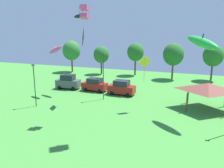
# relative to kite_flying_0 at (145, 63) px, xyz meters

# --- Properties ---
(kite_flying_0) EXTENTS (1.54, 0.67, 3.32)m
(kite_flying_0) POSITION_rel_kite_flying_0_xyz_m (0.00, 0.00, 0.00)
(kite_flying_0) COLOR yellow
(kite_flying_1) EXTENTS (1.28, 2.19, 2.50)m
(kite_flying_1) POSITION_rel_kite_flying_0_xyz_m (-8.55, 0.00, 3.18)
(kite_flying_1) COLOR black
(kite_flying_2) EXTENTS (2.92, 1.50, 1.01)m
(kite_flying_2) POSITION_rel_kite_flying_0_xyz_m (-11.65, 5.50, 6.14)
(kite_flying_2) COLOR black
(kite_flying_4) EXTENTS (0.97, 1.04, 1.56)m
(kite_flying_4) POSITION_rel_kite_flying_0_xyz_m (-5.65, -5.40, 6.03)
(kite_flying_4) COLOR #E54C93
(kite_flying_5) EXTENTS (4.01, 4.21, 1.95)m
(kite_flying_5) POSITION_rel_kite_flying_0_xyz_m (6.59, -1.55, 2.81)
(kite_flying_5) COLOR green
(kite_flying_6) EXTENTS (2.95, 1.15, 2.12)m
(kite_flying_6) POSITION_rel_kite_flying_0_xyz_m (-14.53, 2.39, 0.98)
(kite_flying_6) COLOR #E54C93
(parked_car_leftmost) EXTENTS (4.29, 2.34, 2.55)m
(parked_car_leftmost) POSITION_rel_kite_flying_0_xyz_m (-14.85, 6.30, -5.00)
(parked_car_leftmost) COLOR #4C5156
(parked_car_leftmost) RESTS_ON ground
(parked_car_second_from_left) EXTENTS (4.41, 2.25, 2.23)m
(parked_car_second_from_left) POSITION_rel_kite_flying_0_xyz_m (-9.83, 6.48, -5.14)
(parked_car_second_from_left) COLOR maroon
(parked_car_second_from_left) RESTS_ON ground
(parked_car_third_from_left) EXTENTS (4.40, 2.31, 2.38)m
(parked_car_third_from_left) POSITION_rel_kite_flying_0_xyz_m (-4.82, 5.83, -5.08)
(parked_car_third_from_left) COLOR maroon
(parked_car_third_from_left) RESTS_ON ground
(park_pavilion) EXTENTS (6.30, 5.04, 3.60)m
(park_pavilion) POSITION_rel_kite_flying_0_xyz_m (7.89, 2.96, -3.17)
(park_pavilion) COLOR brown
(park_pavilion) RESTS_ON ground
(light_post_1) EXTENTS (0.36, 0.20, 5.89)m
(light_post_1) POSITION_rel_kite_flying_0_xyz_m (-14.24, -3.63, -2.90)
(light_post_1) COLOR #2D2D33
(light_post_1) RESTS_ON ground
(light_post_3) EXTENTS (0.36, 0.20, 7.12)m
(light_post_3) POSITION_rel_kite_flying_0_xyz_m (-6.65, 2.51, -2.27)
(light_post_3) COLOR #2D2D33
(light_post_3) RESTS_ON ground
(treeline_tree_0) EXTENTS (4.28, 4.28, 7.53)m
(treeline_tree_0) POSITION_rel_kite_flying_0_xyz_m (-22.13, 20.97, -1.09)
(treeline_tree_0) COLOR brown
(treeline_tree_0) RESTS_ON ground
(treeline_tree_1) EXTENTS (3.52, 3.52, 6.44)m
(treeline_tree_1) POSITION_rel_kite_flying_0_xyz_m (-14.35, 20.75, -1.76)
(treeline_tree_1) COLOR brown
(treeline_tree_1) RESTS_ON ground
(treeline_tree_2) EXTENTS (3.70, 3.70, 7.26)m
(treeline_tree_2) POSITION_rel_kite_flying_0_xyz_m (-6.68, 22.10, -1.05)
(treeline_tree_2) COLOR brown
(treeline_tree_2) RESTS_ON ground
(treeline_tree_3) EXTENTS (4.24, 4.24, 7.53)m
(treeline_tree_3) POSITION_rel_kite_flying_0_xyz_m (1.69, 20.60, -1.07)
(treeline_tree_3) COLOR brown
(treeline_tree_3) RESTS_ON ground
(treeline_tree_4) EXTENTS (4.02, 4.02, 7.31)m
(treeline_tree_4) POSITION_rel_kite_flying_0_xyz_m (9.34, 21.99, -1.17)
(treeline_tree_4) COLOR brown
(treeline_tree_4) RESTS_ON ground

